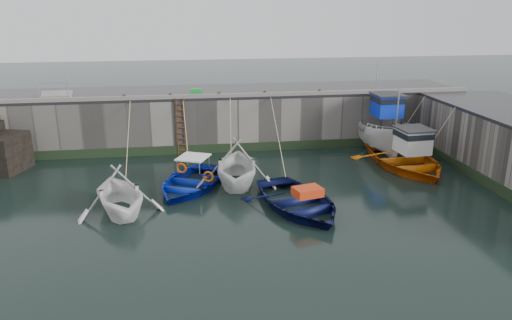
{
  "coord_description": "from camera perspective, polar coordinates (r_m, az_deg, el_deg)",
  "views": [
    {
      "loc": [
        -1.91,
        -17.49,
        8.17
      ],
      "look_at": [
        1.41,
        4.43,
        1.2
      ],
      "focal_mm": 35.0,
      "sensor_mm": 36.0,
      "label": 1
    }
  ],
  "objects": [
    {
      "name": "kerb_back",
      "position": [
        28.13,
        -4.62,
        7.35
      ],
      "size": [
        30.0,
        0.3,
        0.2
      ],
      "primitive_type": "cube",
      "color": "slate",
      "rests_on": "road_back"
    },
    {
      "name": "algae_back",
      "position": [
        28.63,
        -4.44,
        1.34
      ],
      "size": [
        30.0,
        0.08,
        0.5
      ],
      "primitive_type": "cube",
      "color": "black",
      "rests_on": "ground"
    },
    {
      "name": "fish_crate",
      "position": [
        29.5,
        -6.86,
        7.83
      ],
      "size": [
        0.67,
        0.41,
        0.28
      ],
      "primitive_type": "cube",
      "rotation": [
        0.0,
        0.0,
        -0.02
      ],
      "color": "green",
      "rests_on": "road_back"
    },
    {
      "name": "boat_near_blue_rope",
      "position": [
        27.21,
        -7.75,
        -0.18
      ],
      "size": [
        0.04,
        4.01,
        3.1
      ],
      "primitive_type": null,
      "color": "tan",
      "rests_on": "ground"
    },
    {
      "name": "ground",
      "position": [
        19.39,
        -2.17,
        -7.47
      ],
      "size": [
        120.0,
        120.0,
        0.0
      ],
      "primitive_type": "plane",
      "color": "black",
      "rests_on": "ground"
    },
    {
      "name": "bollard_a",
      "position": [
        28.33,
        -14.85,
        6.98
      ],
      "size": [
        0.18,
        0.18,
        0.28
      ],
      "primitive_type": "cylinder",
      "color": "#3F1E0F",
      "rests_on": "road_back"
    },
    {
      "name": "boat_near_white_rope",
      "position": [
        26.16,
        -14.02,
        -1.28
      ],
      "size": [
        0.04,
        6.13,
        3.1
      ],
      "primitive_type": null,
      "color": "tan",
      "rests_on": "ground"
    },
    {
      "name": "boat_near_blacktrim",
      "position": [
        23.62,
        -2.21,
        -2.8
      ],
      "size": [
        4.72,
        5.28,
        2.5
      ],
      "primitive_type": "imported",
      "rotation": [
        0.0,
        0.0,
        -0.14
      ],
      "color": "silver",
      "rests_on": "ground"
    },
    {
      "name": "boat_near_white",
      "position": [
        21.24,
        -15.22,
        -5.81
      ],
      "size": [
        4.84,
        5.23,
        2.28
      ],
      "primitive_type": "imported",
      "rotation": [
        0.0,
        0.0,
        0.29
      ],
      "color": "white",
      "rests_on": "ground"
    },
    {
      "name": "boat_far_white",
      "position": [
        29.92,
        14.11,
        3.13
      ],
      "size": [
        2.41,
        6.34,
        5.45
      ],
      "rotation": [
        0.0,
        0.0,
        -0.0
      ],
      "color": "silver",
      "rests_on": "ground"
    },
    {
      "name": "boat_near_blue",
      "position": [
        23.4,
        -7.55,
        -3.13
      ],
      "size": [
        5.38,
        6.1,
        1.05
      ],
      "primitive_type": "imported",
      "rotation": [
        0.0,
        0.0,
        -0.43
      ],
      "color": "#0B23B1",
      "rests_on": "ground"
    },
    {
      "name": "bollard_d",
      "position": [
        28.55,
        1.03,
        7.63
      ],
      "size": [
        0.18,
        0.18,
        0.28
      ],
      "primitive_type": "cylinder",
      "color": "#3F1E0F",
      "rests_on": "road_back"
    },
    {
      "name": "railing",
      "position": [
        29.92,
        -21.86,
        6.96
      ],
      "size": [
        1.6,
        1.05,
        1.0
      ],
      "color": "#A5A8AD",
      "rests_on": "road_back"
    },
    {
      "name": "boat_near_navy_rope",
      "position": [
        26.14,
        2.0,
        -0.77
      ],
      "size": [
        0.04,
        6.7,
        3.1
      ],
      "primitive_type": null,
      "color": "tan",
      "rests_on": "ground"
    },
    {
      "name": "road_back",
      "position": [
        30.47,
        -4.93,
        7.78
      ],
      "size": [
        30.0,
        5.0,
        0.16
      ],
      "primitive_type": "cube",
      "color": "black",
      "rests_on": "quay_back"
    },
    {
      "name": "boat_near_navy",
      "position": [
        21.02,
        4.79,
        -5.48
      ],
      "size": [
        5.14,
        6.28,
        1.14
      ],
      "primitive_type": "imported",
      "rotation": [
        0.0,
        0.0,
        0.25
      ],
      "color": "#0A103F",
      "rests_on": "ground"
    },
    {
      "name": "boat_far_orange",
      "position": [
        27.12,
        16.7,
        0.08
      ],
      "size": [
        4.91,
        6.57,
        4.3
      ],
      "rotation": [
        0.0,
        0.0,
        0.07
      ],
      "color": "orange",
      "rests_on": "ground"
    },
    {
      "name": "bollard_c",
      "position": [
        28.24,
        -4.23,
        7.48
      ],
      "size": [
        0.18,
        0.18,
        0.28
      ],
      "primitive_type": "cylinder",
      "color": "#3F1E0F",
      "rests_on": "road_back"
    },
    {
      "name": "bollard_b",
      "position": [
        28.17,
        -9.75,
        7.25
      ],
      "size": [
        0.18,
        0.18,
        0.28
      ],
      "primitive_type": "cylinder",
      "color": "#3F1E0F",
      "rests_on": "road_back"
    },
    {
      "name": "bollard_e",
      "position": [
        29.25,
        7.28,
        7.73
      ],
      "size": [
        0.18,
        0.18,
        0.28
      ],
      "primitive_type": "cylinder",
      "color": "#3F1E0F",
      "rests_on": "road_back"
    },
    {
      "name": "ladder",
      "position": [
        28.18,
        -8.57,
        3.76
      ],
      "size": [
        0.51,
        0.08,
        3.2
      ],
      "color": "#3F1E0F",
      "rests_on": "ground"
    },
    {
      "name": "boat_near_blacktrim_rope",
      "position": [
        27.37,
        -3.15,
        0.06
      ],
      "size": [
        0.04,
        3.94,
        3.1
      ],
      "primitive_type": null,
      "color": "tan",
      "rests_on": "ground"
    },
    {
      "name": "quay_back",
      "position": [
        30.78,
        -4.86,
        4.88
      ],
      "size": [
        30.0,
        5.0,
        3.0
      ],
      "primitive_type": "cube",
      "color": "slate",
      "rests_on": "ground"
    },
    {
      "name": "algae_right",
      "position": [
        25.58,
        24.8,
        -2.25
      ],
      "size": [
        0.08,
        15.0,
        0.5
      ],
      "primitive_type": "cube",
      "color": "black",
      "rests_on": "ground"
    }
  ]
}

